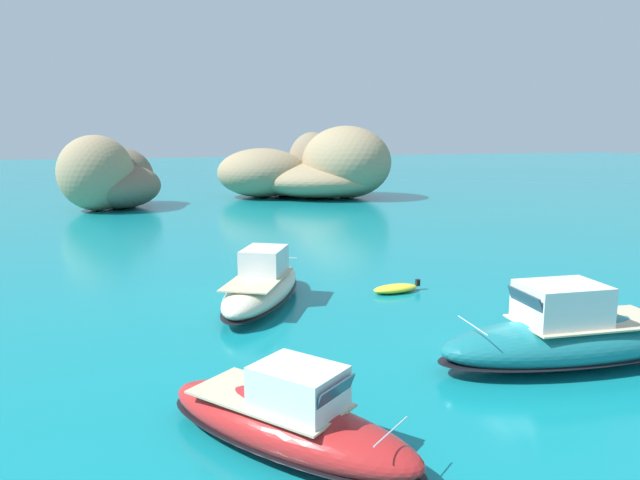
# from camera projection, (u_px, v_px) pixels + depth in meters

# --- Properties ---
(ground_plane) EXTENTS (400.00, 400.00, 0.00)m
(ground_plane) POSITION_uv_depth(u_px,v_px,m) (519.00, 357.00, 22.09)
(ground_plane) COLOR #0F7F89
(islet_large) EXTENTS (25.11, 21.67, 9.45)m
(islet_large) POSITION_uv_depth(u_px,v_px,m) (311.00, 171.00, 77.95)
(islet_large) COLOR #9E8966
(islet_large) RESTS_ON ground
(islet_small) EXTENTS (13.38, 14.71, 8.28)m
(islet_small) POSITION_uv_depth(u_px,v_px,m) (111.00, 178.00, 65.88)
(islet_small) COLOR #9E8966
(islet_small) RESTS_ON ground
(motorboat_cream) EXTENTS (6.99, 9.52, 2.75)m
(motorboat_cream) POSITION_uv_depth(u_px,v_px,m) (262.00, 286.00, 28.86)
(motorboat_cream) COLOR beige
(motorboat_cream) RESTS_ON ground
(motorboat_red) EXTENTS (6.89, 7.99, 2.41)m
(motorboat_red) POSITION_uv_depth(u_px,v_px,m) (288.00, 420.00, 15.51)
(motorboat_red) COLOR red
(motorboat_red) RESTS_ON ground
(motorboat_teal) EXTENTS (10.69, 4.13, 3.07)m
(motorboat_teal) POSITION_uv_depth(u_px,v_px,m) (570.00, 337.00, 21.20)
(motorboat_teal) COLOR #19727A
(motorboat_teal) RESTS_ON ground
(dinghy_tender) EXTENTS (2.85, 1.33, 0.58)m
(dinghy_tender) POSITION_uv_depth(u_px,v_px,m) (396.00, 288.00, 31.01)
(dinghy_tender) COLOR yellow
(dinghy_tender) RESTS_ON ground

